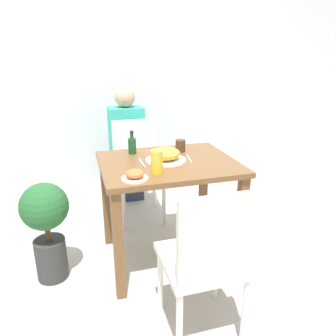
# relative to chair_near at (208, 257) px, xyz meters

# --- Properties ---
(ground_plane) EXTENTS (16.00, 16.00, 0.00)m
(ground_plane) POSITION_rel_chair_near_xyz_m (0.02, 0.77, -0.51)
(ground_plane) COLOR #B7B2A8
(wall_back) EXTENTS (8.00, 0.05, 2.60)m
(wall_back) POSITION_rel_chair_near_xyz_m (0.02, 2.33, 0.79)
(wall_back) COLOR silver
(wall_back) RESTS_ON ground_plane
(dining_table) EXTENTS (0.92, 0.76, 0.77)m
(dining_table) POSITION_rel_chair_near_xyz_m (0.02, 0.77, 0.13)
(dining_table) COLOR brown
(dining_table) RESTS_ON ground_plane
(chair_near) EXTENTS (0.42, 0.42, 0.90)m
(chair_near) POSITION_rel_chair_near_xyz_m (0.00, 0.00, 0.00)
(chair_near) COLOR silver
(chair_near) RESTS_ON ground_plane
(chair_far) EXTENTS (0.42, 0.42, 0.90)m
(chair_far) POSITION_rel_chair_near_xyz_m (-0.06, 1.52, 0.00)
(chair_far) COLOR silver
(chair_far) RESTS_ON ground_plane
(food_plate) EXTENTS (0.28, 0.28, 0.10)m
(food_plate) POSITION_rel_chair_near_xyz_m (0.01, 0.77, 0.31)
(food_plate) COLOR white
(food_plate) RESTS_ON dining_table
(side_plate) EXTENTS (0.16, 0.16, 0.06)m
(side_plate) POSITION_rel_chair_near_xyz_m (-0.27, 0.49, 0.29)
(side_plate) COLOR white
(side_plate) RESTS_ON dining_table
(drink_cup) EXTENTS (0.07, 0.07, 0.09)m
(drink_cup) POSITION_rel_chair_near_xyz_m (0.17, 0.96, 0.31)
(drink_cup) COLOR #4C331E
(drink_cup) RESTS_ON dining_table
(juice_glass) EXTENTS (0.08, 0.08, 0.15)m
(juice_glass) POSITION_rel_chair_near_xyz_m (-0.12, 0.56, 0.34)
(juice_glass) COLOR gold
(juice_glass) RESTS_ON dining_table
(sauce_bottle) EXTENTS (0.06, 0.06, 0.18)m
(sauce_bottle) POSITION_rel_chair_near_xyz_m (-0.18, 1.01, 0.33)
(sauce_bottle) COLOR #194C23
(sauce_bottle) RESTS_ON dining_table
(fork_utensil) EXTENTS (0.01, 0.17, 0.00)m
(fork_utensil) POSITION_rel_chair_near_xyz_m (-0.16, 0.77, 0.27)
(fork_utensil) COLOR silver
(fork_utensil) RESTS_ON dining_table
(spoon_utensil) EXTENTS (0.04, 0.17, 0.00)m
(spoon_utensil) POSITION_rel_chair_near_xyz_m (0.17, 0.77, 0.27)
(spoon_utensil) COLOR silver
(spoon_utensil) RESTS_ON dining_table
(potted_plant_left) EXTENTS (0.31, 0.31, 0.70)m
(potted_plant_left) POSITION_rel_chair_near_xyz_m (-0.82, 0.76, -0.08)
(potted_plant_left) COLOR #333333
(potted_plant_left) RESTS_ON ground_plane
(person_figure) EXTENTS (0.34, 0.22, 1.17)m
(person_figure) POSITION_rel_chair_near_xyz_m (-0.08, 1.91, 0.07)
(person_figure) COLOR #2D3347
(person_figure) RESTS_ON ground_plane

